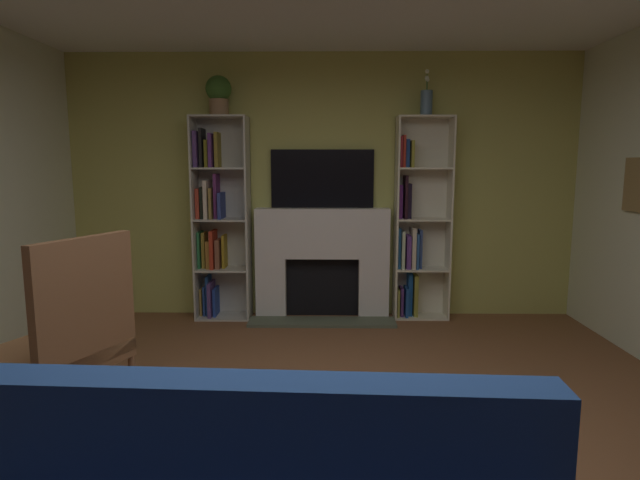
{
  "coord_description": "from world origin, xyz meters",
  "views": [
    {
      "loc": [
        0.05,
        -2.41,
        1.57
      ],
      "look_at": [
        0.0,
        1.18,
        1.05
      ],
      "focal_mm": 29.07,
      "sensor_mm": 36.0,
      "label": 1
    }
  ],
  "objects_px": {
    "vase_with_flowers": "(426,101)",
    "bookshelf_right": "(416,228)",
    "potted_plant": "(219,94)",
    "fireplace": "(322,260)",
    "tv": "(322,179)",
    "armchair": "(64,340)",
    "bookshelf_left": "(217,220)"
  },
  "relations": [
    {
      "from": "potted_plant",
      "to": "armchair",
      "type": "bearing_deg",
      "value": -100.6
    },
    {
      "from": "tv",
      "to": "bookshelf_right",
      "type": "bearing_deg",
      "value": -3.92
    },
    {
      "from": "bookshelf_right",
      "to": "bookshelf_left",
      "type": "bearing_deg",
      "value": -179.36
    },
    {
      "from": "vase_with_flowers",
      "to": "tv",
      "type": "bearing_deg",
      "value": 173.25
    },
    {
      "from": "tv",
      "to": "armchair",
      "type": "height_order",
      "value": "tv"
    },
    {
      "from": "bookshelf_right",
      "to": "armchair",
      "type": "relative_size",
      "value": 1.73
    },
    {
      "from": "potted_plant",
      "to": "fireplace",
      "type": "bearing_deg",
      "value": 2.25
    },
    {
      "from": "fireplace",
      "to": "vase_with_flowers",
      "type": "xyz_separation_m",
      "value": [
        1.02,
        -0.04,
        1.58
      ]
    },
    {
      "from": "bookshelf_right",
      "to": "potted_plant",
      "type": "relative_size",
      "value": 5.3
    },
    {
      "from": "vase_with_flowers",
      "to": "bookshelf_left",
      "type": "bearing_deg",
      "value": 179.12
    },
    {
      "from": "bookshelf_right",
      "to": "fireplace",
      "type": "bearing_deg",
      "value": -179.12
    },
    {
      "from": "armchair",
      "to": "potted_plant",
      "type": "bearing_deg",
      "value": 79.4
    },
    {
      "from": "fireplace",
      "to": "tv",
      "type": "distance_m",
      "value": 0.83
    },
    {
      "from": "potted_plant",
      "to": "vase_with_flowers",
      "type": "height_order",
      "value": "vase_with_flowers"
    },
    {
      "from": "fireplace",
      "to": "tv",
      "type": "relative_size",
      "value": 1.4
    },
    {
      "from": "vase_with_flowers",
      "to": "bookshelf_right",
      "type": "bearing_deg",
      "value": 138.01
    },
    {
      "from": "vase_with_flowers",
      "to": "armchair",
      "type": "height_order",
      "value": "vase_with_flowers"
    },
    {
      "from": "bookshelf_right",
      "to": "potted_plant",
      "type": "height_order",
      "value": "potted_plant"
    },
    {
      "from": "fireplace",
      "to": "bookshelf_right",
      "type": "height_order",
      "value": "bookshelf_right"
    },
    {
      "from": "fireplace",
      "to": "tv",
      "type": "bearing_deg",
      "value": 90.0
    },
    {
      "from": "bookshelf_left",
      "to": "fireplace",
      "type": "bearing_deg",
      "value": 0.43
    },
    {
      "from": "bookshelf_left",
      "to": "vase_with_flowers",
      "type": "xyz_separation_m",
      "value": [
        2.09,
        -0.03,
        1.17
      ]
    },
    {
      "from": "fireplace",
      "to": "potted_plant",
      "type": "bearing_deg",
      "value": -177.75
    },
    {
      "from": "potted_plant",
      "to": "armchair",
      "type": "distance_m",
      "value": 2.94
    },
    {
      "from": "potted_plant",
      "to": "bookshelf_right",
      "type": "bearing_deg",
      "value": 1.59
    },
    {
      "from": "bookshelf_right",
      "to": "vase_with_flowers",
      "type": "xyz_separation_m",
      "value": [
        0.06,
        -0.05,
        1.25
      ]
    },
    {
      "from": "tv",
      "to": "bookshelf_left",
      "type": "height_order",
      "value": "bookshelf_left"
    },
    {
      "from": "bookshelf_left",
      "to": "vase_with_flowers",
      "type": "bearing_deg",
      "value": -0.88
    },
    {
      "from": "vase_with_flowers",
      "to": "fireplace",
      "type": "bearing_deg",
      "value": 177.74
    },
    {
      "from": "fireplace",
      "to": "vase_with_flowers",
      "type": "height_order",
      "value": "vase_with_flowers"
    },
    {
      "from": "tv",
      "to": "vase_with_flowers",
      "type": "height_order",
      "value": "vase_with_flowers"
    },
    {
      "from": "bookshelf_left",
      "to": "bookshelf_right",
      "type": "relative_size",
      "value": 1.0
    }
  ]
}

